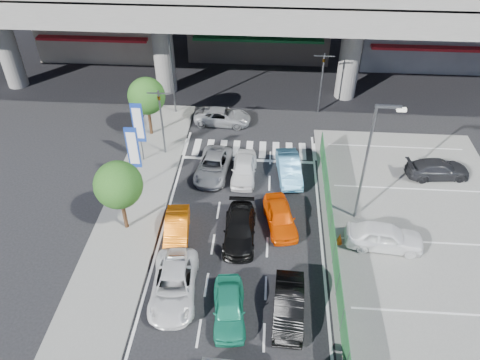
# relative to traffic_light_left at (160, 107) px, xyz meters

# --- Properties ---
(ground) EXTENTS (120.00, 120.00, 0.00)m
(ground) POSITION_rel_traffic_light_left_xyz_m (6.20, -12.00, -3.94)
(ground) COLOR black
(ground) RESTS_ON ground
(parking_lot) EXTENTS (12.00, 28.00, 0.06)m
(parking_lot) POSITION_rel_traffic_light_left_xyz_m (17.20, -10.00, -3.91)
(parking_lot) COLOR slate
(parking_lot) RESTS_ON ground
(sidewalk_left) EXTENTS (4.00, 30.00, 0.12)m
(sidewalk_left) POSITION_rel_traffic_light_left_xyz_m (-0.80, -8.00, -3.88)
(sidewalk_left) COLOR slate
(sidewalk_left) RESTS_ON ground
(fence_run) EXTENTS (0.16, 22.00, 1.80)m
(fence_run) POSITION_rel_traffic_light_left_xyz_m (11.50, -11.00, -3.04)
(fence_run) COLOR #226330
(fence_run) RESTS_ON ground
(traffic_light_left) EXTENTS (1.60, 1.24, 5.20)m
(traffic_light_left) POSITION_rel_traffic_light_left_xyz_m (0.00, 0.00, 0.00)
(traffic_light_left) COLOR #595B60
(traffic_light_left) RESTS_ON ground
(traffic_light_right) EXTENTS (1.60, 1.24, 5.20)m
(traffic_light_right) POSITION_rel_traffic_light_left_xyz_m (11.70, 7.00, 0.00)
(traffic_light_right) COLOR #595B60
(traffic_light_right) RESTS_ON ground
(street_lamp_right) EXTENTS (1.65, 0.22, 8.00)m
(street_lamp_right) POSITION_rel_traffic_light_left_xyz_m (13.37, -6.00, 0.83)
(street_lamp_right) COLOR #595B60
(street_lamp_right) RESTS_ON ground
(street_lamp_left) EXTENTS (1.65, 0.22, 8.00)m
(street_lamp_left) POSITION_rel_traffic_light_left_xyz_m (-0.13, 6.00, 0.83)
(street_lamp_left) COLOR #595B60
(street_lamp_left) RESTS_ON ground
(signboard_near) EXTENTS (0.80, 0.14, 4.70)m
(signboard_near) POSITION_rel_traffic_light_left_xyz_m (-1.00, -4.01, -0.87)
(signboard_near) COLOR #595B60
(signboard_near) RESTS_ON ground
(signboard_far) EXTENTS (0.80, 0.14, 4.70)m
(signboard_far) POSITION_rel_traffic_light_left_xyz_m (-1.40, -1.01, -0.87)
(signboard_far) COLOR #595B60
(signboard_far) RESTS_ON ground
(tree_near) EXTENTS (2.80, 2.80, 4.80)m
(tree_near) POSITION_rel_traffic_light_left_xyz_m (-0.80, -8.00, -0.55)
(tree_near) COLOR #382314
(tree_near) RESTS_ON ground
(tree_far) EXTENTS (2.80, 2.80, 4.80)m
(tree_far) POSITION_rel_traffic_light_left_xyz_m (-1.60, 2.50, -0.55)
(tree_far) COLOR #382314
(tree_far) RESTS_ON ground
(sedan_white_mid_left) EXTENTS (2.66, 5.12, 1.38)m
(sedan_white_mid_left) POSITION_rel_traffic_light_left_xyz_m (3.01, -12.71, -3.25)
(sedan_white_mid_left) COLOR white
(sedan_white_mid_left) RESTS_ON ground
(taxi_teal_mid) EXTENTS (1.99, 4.08, 1.34)m
(taxi_teal_mid) POSITION_rel_traffic_light_left_xyz_m (6.00, -13.87, -3.27)
(taxi_teal_mid) COLOR #1E906E
(taxi_teal_mid) RESTS_ON ground
(hatch_black_mid_right) EXTENTS (1.62, 4.24, 1.38)m
(hatch_black_mid_right) POSITION_rel_traffic_light_left_xyz_m (8.96, -13.58, -3.25)
(hatch_black_mid_right) COLOR black
(hatch_black_mid_right) RESTS_ON ground
(taxi_orange_left) EXTENTS (1.77, 4.01, 1.28)m
(taxi_orange_left) POSITION_rel_traffic_light_left_xyz_m (2.42, -8.52, -3.30)
(taxi_orange_left) COLOR orange
(taxi_orange_left) RESTS_ON ground
(sedan_black_mid) EXTENTS (1.90, 4.56, 1.32)m
(sedan_black_mid) POSITION_rel_traffic_light_left_xyz_m (6.13, -8.28, -3.28)
(sedan_black_mid) COLOR black
(sedan_black_mid) RESTS_ON ground
(taxi_orange_right) EXTENTS (2.44, 4.30, 1.38)m
(taxi_orange_right) POSITION_rel_traffic_light_left_xyz_m (8.52, -7.07, -3.25)
(taxi_orange_right) COLOR #EF5003
(taxi_orange_right) RESTS_ON ground
(wagon_silver_front_left) EXTENTS (2.52, 4.77, 1.28)m
(wagon_silver_front_left) POSITION_rel_traffic_light_left_xyz_m (3.84, -2.14, -3.30)
(wagon_silver_front_left) COLOR gray
(wagon_silver_front_left) RESTS_ON ground
(sedan_white_front_mid) EXTENTS (1.72, 4.08, 1.38)m
(sedan_white_front_mid) POSITION_rel_traffic_light_left_xyz_m (6.01, -2.37, -3.25)
(sedan_white_front_mid) COLOR white
(sedan_white_front_mid) RESTS_ON ground
(kei_truck_front_right) EXTENTS (1.94, 4.33, 1.38)m
(kei_truck_front_right) POSITION_rel_traffic_light_left_xyz_m (9.11, -2.10, -3.25)
(kei_truck_front_right) COLOR #559FCD
(kei_truck_front_right) RESTS_ON ground
(crossing_wagon_silver) EXTENTS (4.65, 2.33, 1.26)m
(crossing_wagon_silver) POSITION_rel_traffic_light_left_xyz_m (3.82, 4.59, -3.30)
(crossing_wagon_silver) COLOR #9C9FA3
(crossing_wagon_silver) RESTS_ON ground
(parked_sedan_white) EXTENTS (4.61, 2.19, 1.52)m
(parked_sedan_white) POSITION_rel_traffic_light_left_xyz_m (14.51, -8.45, -3.11)
(parked_sedan_white) COLOR white
(parked_sedan_white) RESTS_ON parking_lot
(parked_sedan_dgrey) EXTENTS (4.52, 2.25, 1.26)m
(parked_sedan_dgrey) POSITION_rel_traffic_light_left_xyz_m (19.35, -1.46, -3.25)
(parked_sedan_dgrey) COLOR #27272B
(parked_sedan_dgrey) RESTS_ON parking_lot
(traffic_cone) EXTENTS (0.52, 0.52, 0.76)m
(traffic_cone) POSITION_rel_traffic_light_left_xyz_m (12.00, -8.43, -3.49)
(traffic_cone) COLOR #CB4A0B
(traffic_cone) RESTS_ON parking_lot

